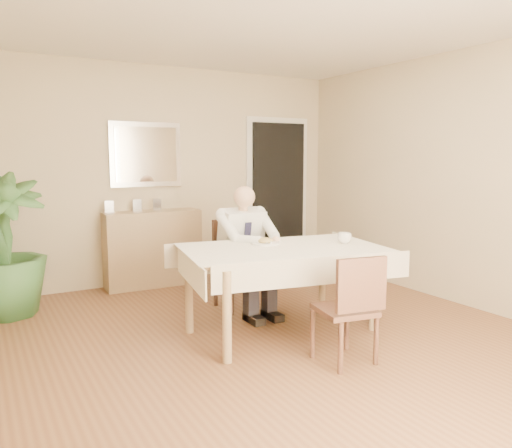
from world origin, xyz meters
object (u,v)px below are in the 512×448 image
potted_palm (3,245)px  chair_near (351,304)px  sideboard (153,248)px  seated_man (249,244)px  chair_far (236,258)px  coffee_mug (344,238)px  dining_table (282,257)px

potted_palm → chair_near: bearing=-50.0°
sideboard → potted_palm: bearing=-163.7°
chair_near → seated_man: bearing=102.6°
chair_far → chair_near: bearing=-94.0°
coffee_mug → dining_table: bearing=168.2°
dining_table → coffee_mug: (0.58, -0.12, 0.13)m
chair_far → coffee_mug: bearing=-65.6°
seated_man → potted_palm: potted_palm is taller
chair_far → potted_palm: potted_palm is taller
coffee_mug → seated_man: bearing=129.2°
chair_far → coffee_mug: 1.20m
chair_near → dining_table: bearing=104.1°
sideboard → dining_table: bearing=-75.5°
dining_table → chair_near: 0.87m
seated_man → coffee_mug: (0.58, -0.72, 0.11)m
potted_palm → seated_man: bearing=-28.0°
coffee_mug → potted_palm: 3.22m
chair_far → coffee_mug: size_ratio=7.26×
sideboard → seated_man: bearing=-70.8°
dining_table → potted_palm: potted_palm is taller
coffee_mug → chair_near: bearing=-126.0°
sideboard → chair_near: bearing=-78.0°
seated_man → potted_palm: 2.35m
chair_far → seated_man: (-0.00, -0.29, 0.19)m
chair_near → coffee_mug: coffee_mug is taller
sideboard → chair_far: bearing=-67.0°
seated_man → chair_near: bearing=-87.8°
coffee_mug → sideboard: 2.49m
coffee_mug → chair_far: bearing=120.2°
sideboard → coffee_mug: bearing=-62.8°
chair_far → seated_man: seated_man is taller
chair_far → coffee_mug: chair_far is taller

